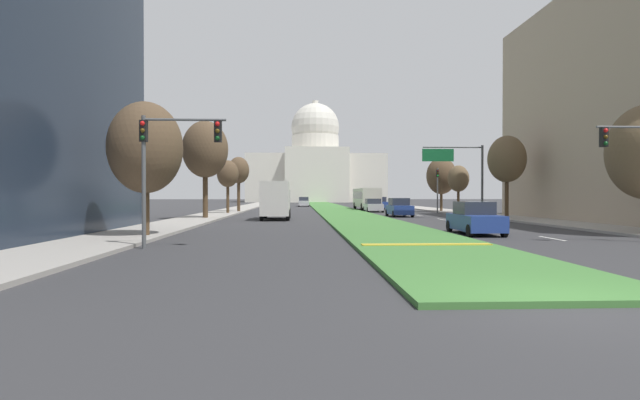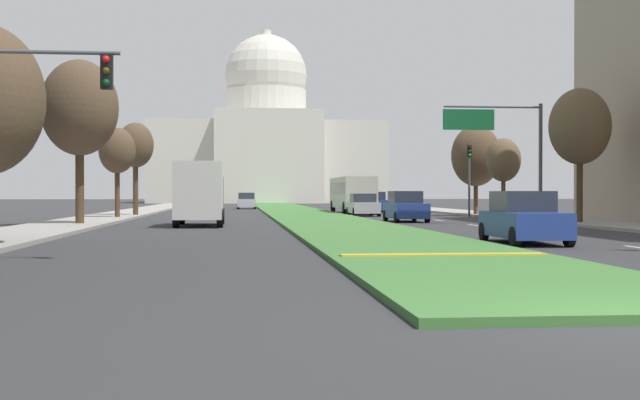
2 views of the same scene
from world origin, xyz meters
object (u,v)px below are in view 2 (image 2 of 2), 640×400
street_tree_left_far (117,151)px  sedan_far_horizon (375,203)px  traffic_light_far_right (469,169)px  city_bus (352,192)px  box_truck_delivery (200,193)px  sedan_midblock (406,207)px  overhead_guide_sign (504,138)px  street_tree_left_mid (80,108)px  sedan_distant (363,205)px  street_tree_right_far (503,160)px  sedan_lead_stopped (523,219)px  traffic_light_near_left (20,104)px  capitol_building (266,145)px  street_tree_right_mid (580,127)px  sedan_very_far (246,201)px  street_tree_right_distant (476,156)px  street_tree_left_distant (135,146)px

street_tree_left_far → sedan_far_horizon: 26.33m
traffic_light_far_right → sedan_far_horizon: bearing=106.1°
street_tree_left_far → city_bus: (17.06, 14.18, -2.55)m
box_truck_delivery → sedan_midblock: bearing=24.4°
street_tree_left_far → city_bus: street_tree_left_far is taller
overhead_guide_sign → street_tree_left_mid: size_ratio=0.77×
sedan_distant → city_bus: city_bus is taller
street_tree_left_mid → street_tree_right_far: street_tree_left_mid is taller
sedan_lead_stopped → traffic_light_far_right: bearing=77.5°
traffic_light_near_left → street_tree_left_mid: size_ratio=0.62×
street_tree_right_far → box_truck_delivery: street_tree_right_far is taller
capitol_building → box_truck_delivery: (-6.94, -102.52, -8.39)m
street_tree_right_mid → sedan_far_horizon: bearing=101.5°
sedan_midblock → sedan_very_far: size_ratio=1.00×
street_tree_right_mid → capitol_building: bearing=97.1°
traffic_light_far_right → overhead_guide_sign: bearing=-97.9°
traffic_light_far_right → sedan_midblock: size_ratio=1.21×
street_tree_right_distant → sedan_distant: bearing=175.4°
capitol_building → sedan_lead_stopped: size_ratio=8.45×
overhead_guide_sign → city_bus: 25.30m
traffic_light_near_left → sedan_lead_stopped: size_ratio=1.12×
traffic_light_far_right → street_tree_left_distant: bearing=174.0°
sedan_lead_stopped → city_bus: 41.44m
sedan_lead_stopped → sedan_far_horizon: bearing=86.9°
capitol_building → sedan_midblock: (4.72, -97.24, -9.24)m
overhead_guide_sign → sedan_far_horizon: (-2.41, 27.88, -3.82)m
sedan_lead_stopped → box_truck_delivery: size_ratio=0.73×
traffic_light_far_right → street_tree_left_far: bearing=-173.5°
street_tree_left_mid → sedan_distant: street_tree_left_mid is taller
city_bus → overhead_guide_sign: bearing=-79.0°
capitol_building → overhead_guide_sign: capitol_building is taller
street_tree_left_distant → box_truck_delivery: (5.18, -16.71, -3.26)m
sedan_midblock → traffic_light_near_left: bearing=-118.6°
street_tree_left_mid → street_tree_left_distant: 16.18m
street_tree_left_far → sedan_midblock: bearing=-19.8°
capitol_building → box_truck_delivery: 103.09m
traffic_light_near_left → traffic_light_far_right: same height
traffic_light_far_right → city_bus: size_ratio=0.47×
traffic_light_near_left → street_tree_right_distant: (22.47, 38.81, 0.59)m
traffic_light_near_left → sedan_far_horizon: (17.04, 51.00, -2.97)m
street_tree_left_mid → sedan_distant: 24.50m
sedan_distant → street_tree_left_mid: bearing=-135.3°
city_bus → traffic_light_near_left: bearing=-107.0°
street_tree_left_far → street_tree_right_distant: bearing=11.8°
traffic_light_near_left → street_tree_left_far: bearing=94.1°
sedan_very_far → traffic_light_near_left: bearing=-95.2°
street_tree_left_far → box_truck_delivery: street_tree_left_far is taller
street_tree_left_distant → traffic_light_far_right: bearing=-6.0°
traffic_light_far_right → sedan_midblock: traffic_light_far_right is taller
capitol_building → overhead_guide_sign: bearing=-84.8°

